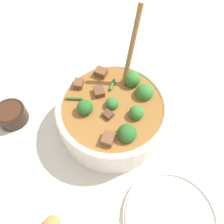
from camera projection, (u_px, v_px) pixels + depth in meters
name	position (u px, v px, depth m)	size (l,w,h in m)	color
ground_plane	(112.00, 125.00, 0.61)	(4.00, 4.00, 0.00)	silver
stew_bowl	(112.00, 113.00, 0.56)	(0.28, 0.29, 0.28)	white
condiment_bowl	(11.00, 114.00, 0.60)	(0.08, 0.08, 0.04)	black
empty_plate	(171.00, 218.00, 0.47)	(0.21, 0.21, 0.02)	silver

